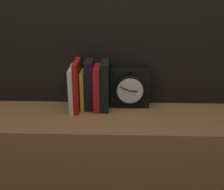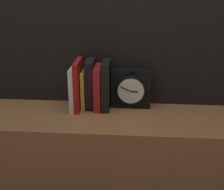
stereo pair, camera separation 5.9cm
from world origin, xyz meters
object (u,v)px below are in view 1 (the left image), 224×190
book_slot1_red (77,86)px  clock (130,88)px  book_slot3_black (89,85)px  book_slot0_white (73,89)px  book_slot4_red (97,88)px  book_slot5_black (105,86)px  book_slot2_yellow (83,90)px

book_slot1_red → clock: bearing=9.2°
book_slot3_black → book_slot0_white: bearing=-166.4°
book_slot3_black → book_slot4_red: 0.04m
book_slot1_red → book_slot4_red: (0.10, 0.01, -0.01)m
book_slot0_white → book_slot5_black: book_slot5_black is taller
book_slot3_black → book_slot5_black: (0.08, -0.01, -0.00)m
book_slot0_white → book_slot1_red: book_slot1_red is taller
book_slot5_black → book_slot2_yellow: bearing=176.4°
book_slot0_white → book_slot2_yellow: (0.05, 0.02, -0.01)m
book_slot1_red → book_slot3_black: 0.06m
clock → book_slot5_black: size_ratio=0.84×
clock → book_slot3_black: (-0.20, -0.02, 0.02)m
book_slot0_white → book_slot1_red: 0.03m
book_slot2_yellow → book_slot5_black: bearing=-3.6°
clock → book_slot2_yellow: clock is taller
book_slot3_black → clock: bearing=5.6°
book_slot5_black → book_slot3_black: bearing=172.7°
book_slot5_black → book_slot0_white: bearing=-176.6°
clock → book_slot3_black: book_slot3_black is taller
book_slot1_red → book_slot5_black: book_slot1_red is taller
book_slot0_white → book_slot1_red: (0.02, -0.00, 0.02)m
book_slot2_yellow → book_slot5_black: size_ratio=0.79×
clock → book_slot0_white: 0.29m
book_slot3_black → book_slot4_red: (0.04, -0.01, -0.01)m
book_slot0_white → book_slot5_black: bearing=3.4°
book_slot1_red → book_slot5_black: bearing=5.0°
book_slot1_red → book_slot4_red: size_ratio=1.13×
book_slot1_red → book_slot4_red: 0.10m
book_slot0_white → book_slot1_red: bearing=-6.5°
clock → book_slot0_white: (-0.28, -0.04, 0.01)m
book_slot3_black → book_slot1_red: bearing=-158.8°
clock → book_slot2_yellow: bearing=-174.4°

